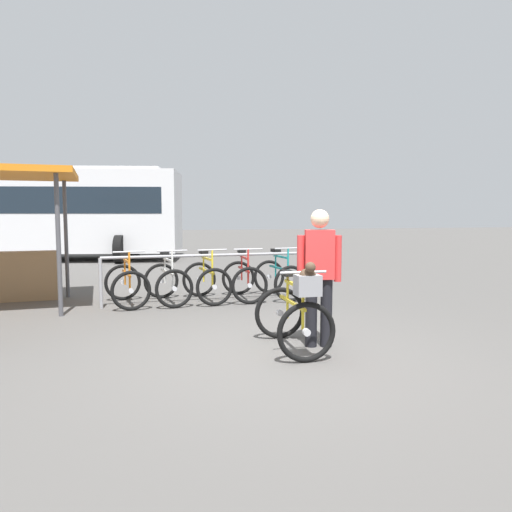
# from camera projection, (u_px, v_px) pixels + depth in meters

# --- Properties ---
(ground_plane) EXTENTS (80.00, 80.00, 0.00)m
(ground_plane) POSITION_uv_depth(u_px,v_px,m) (273.00, 354.00, 5.41)
(ground_plane) COLOR #514F4C
(bike_rack_rail) EXTENTS (3.91, 0.20, 0.88)m
(bike_rack_rail) POSITION_uv_depth(u_px,v_px,m) (214.00, 264.00, 8.48)
(bike_rack_rail) COLOR #99999E
(bike_rack_rail) RESTS_ON ground
(racked_bike_orange) EXTENTS (0.82, 1.19, 0.97)m
(racked_bike_orange) POSITION_uv_depth(u_px,v_px,m) (127.00, 284.00, 8.27)
(racked_bike_orange) COLOR black
(racked_bike_orange) RESTS_ON ground
(racked_bike_white) EXTENTS (0.83, 1.19, 0.97)m
(racked_bike_white) POSITION_uv_depth(u_px,v_px,m) (167.00, 283.00, 8.46)
(racked_bike_white) COLOR black
(racked_bike_white) RESTS_ON ground
(racked_bike_yellow) EXTENTS (0.80, 1.19, 0.98)m
(racked_bike_yellow) POSITION_uv_depth(u_px,v_px,m) (206.00, 281.00, 8.66)
(racked_bike_yellow) COLOR black
(racked_bike_yellow) RESTS_ON ground
(racked_bike_red) EXTENTS (0.67, 1.12, 0.98)m
(racked_bike_red) POSITION_uv_depth(u_px,v_px,m) (244.00, 279.00, 8.85)
(racked_bike_red) COLOR black
(racked_bike_red) RESTS_ON ground
(racked_bike_teal) EXTENTS (0.79, 1.19, 0.98)m
(racked_bike_teal) POSITION_uv_depth(u_px,v_px,m) (279.00, 278.00, 9.04)
(racked_bike_teal) COLOR black
(racked_bike_teal) RESTS_ON ground
(featured_bicycle) EXTENTS (0.67, 1.21, 1.09)m
(featured_bicycle) POSITION_uv_depth(u_px,v_px,m) (295.00, 311.00, 5.45)
(featured_bicycle) COLOR black
(featured_bicycle) RESTS_ON ground
(person_with_featured_bike) EXTENTS (0.52, 0.28, 1.64)m
(person_with_featured_bike) POSITION_uv_depth(u_px,v_px,m) (319.00, 271.00, 5.66)
(person_with_featured_bike) COLOR black
(person_with_featured_bike) RESTS_ON ground
(bus_distant) EXTENTS (10.29, 4.61, 3.08)m
(bus_distant) POSITION_uv_depth(u_px,v_px,m) (29.00, 209.00, 16.10)
(bus_distant) COLOR silver
(bus_distant) RESTS_ON ground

